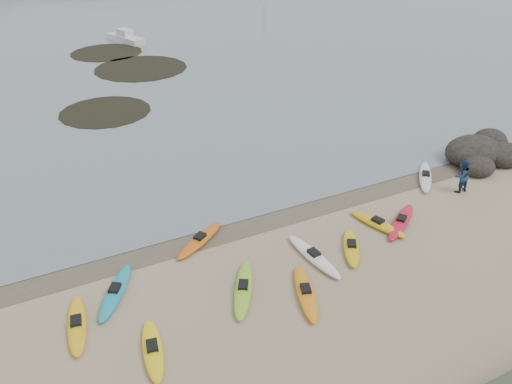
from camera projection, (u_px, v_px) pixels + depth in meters
ground at (256, 217)px, 25.57m from camera, size 600.00×600.00×0.00m
wet_sand at (259, 220)px, 25.33m from camera, size 60.00×60.00×0.00m
kayaks at (285, 257)px, 22.46m from camera, size 22.25×8.81×0.34m
person_east at (462, 176)px, 27.35m from camera, size 0.96×0.75×1.95m
rock_cluster at (482, 156)px, 31.08m from camera, size 5.40×3.99×1.88m
kelp_mats at (121, 72)px, 46.97m from camera, size 13.38×24.43×0.04m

